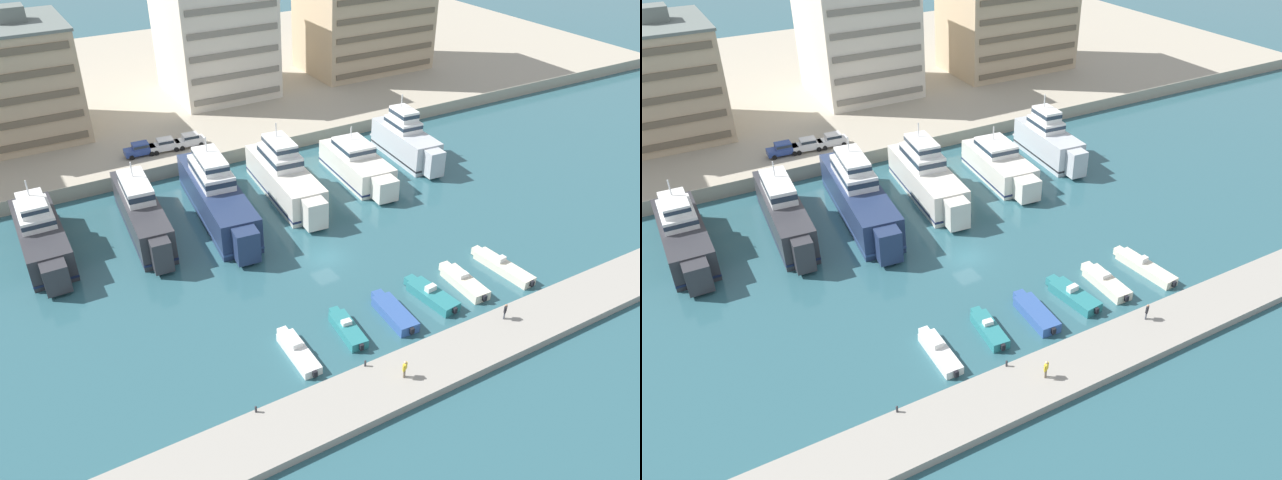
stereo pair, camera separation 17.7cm
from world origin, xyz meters
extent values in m
plane|color=#2D5B66|center=(0.00, 0.00, 0.00)|extent=(400.00, 400.00, 0.00)
cube|color=#ADA38E|center=(0.00, 61.43, 0.96)|extent=(180.00, 70.00, 1.93)
cube|color=#9E998E|center=(0.00, -18.96, 0.40)|extent=(120.00, 5.44, 0.79)
cube|color=#333338|center=(-25.78, 16.09, 1.73)|extent=(4.44, 14.56, 3.46)
cube|color=#333338|center=(-25.82, 7.84, 1.82)|extent=(2.41, 2.19, 2.94)
cube|color=#192347|center=(-25.78, 16.09, 0.61)|extent=(4.48, 14.71, 0.24)
cube|color=white|center=(-25.77, 17.18, 4.13)|extent=(3.43, 6.12, 1.35)
cube|color=#233342|center=(-25.77, 17.18, 4.27)|extent=(3.48, 6.19, 0.48)
cube|color=white|center=(-25.77, 17.18, 5.39)|extent=(2.68, 4.78, 1.18)
cube|color=#233342|center=(-25.77, 17.18, 5.51)|extent=(2.71, 4.83, 0.42)
cylinder|color=silver|center=(-25.77, 18.09, 6.88)|extent=(0.16, 0.16, 1.80)
cube|color=#333338|center=(-25.74, 23.81, 0.95)|extent=(3.71, 0.92, 0.20)
cube|color=#333338|center=(-15.15, 15.05, 2.04)|extent=(4.80, 16.88, 4.08)
cube|color=#333338|center=(-15.80, 5.93, 2.14)|extent=(2.11, 1.94, 3.47)
cube|color=#192347|center=(-15.15, 15.05, 0.71)|extent=(4.85, 17.05, 0.24)
cube|color=white|center=(-15.06, 16.30, 4.96)|extent=(3.31, 7.18, 1.76)
cube|color=#233342|center=(-15.06, 16.30, 5.14)|extent=(3.35, 7.26, 0.63)
cylinder|color=silver|center=(-14.98, 17.35, 6.74)|extent=(0.16, 0.16, 1.80)
cube|color=#333338|center=(-14.52, 23.81, 1.12)|extent=(3.13, 1.12, 0.20)
cube|color=navy|center=(-6.54, 14.02, 2.10)|extent=(6.44, 19.86, 4.19)
cube|color=navy|center=(-7.60, 3.30, 2.20)|extent=(2.71, 2.50, 3.56)
cube|color=#334C7F|center=(-6.54, 14.02, 0.73)|extent=(6.51, 20.05, 0.24)
cube|color=white|center=(-6.39, 15.48, 5.04)|extent=(4.33, 8.50, 1.69)
cube|color=#233342|center=(-6.39, 15.48, 5.21)|extent=(4.39, 8.59, 0.61)
cube|color=white|center=(-6.39, 15.48, 6.53)|extent=(3.38, 6.63, 1.30)
cube|color=#233342|center=(-6.39, 15.48, 6.66)|extent=(3.42, 6.70, 0.47)
cylinder|color=silver|center=(-6.27, 16.70, 8.08)|extent=(0.16, 0.16, 1.80)
cube|color=navy|center=(-5.53, 24.17, 1.15)|extent=(3.93, 1.28, 0.20)
cube|color=silver|center=(2.71, 14.79, 1.93)|extent=(5.94, 16.52, 3.85)
cube|color=silver|center=(1.91, 5.71, 2.02)|extent=(2.68, 2.48, 3.27)
cube|color=#192347|center=(2.71, 14.79, 0.67)|extent=(6.00, 16.68, 0.24)
cube|color=white|center=(2.82, 16.00, 4.72)|extent=(4.12, 7.08, 1.73)
cube|color=#233342|center=(2.82, 16.00, 4.89)|extent=(4.17, 7.15, 0.62)
cube|color=white|center=(2.82, 16.00, 6.27)|extent=(3.21, 5.52, 1.38)
cube|color=#233342|center=(2.82, 16.00, 6.41)|extent=(3.25, 5.58, 0.50)
cylinder|color=silver|center=(2.91, 17.01, 7.87)|extent=(0.16, 0.16, 1.80)
cube|color=silver|center=(3.46, 23.30, 1.06)|extent=(3.92, 1.23, 0.20)
cube|color=silver|center=(13.19, 14.53, 1.60)|extent=(5.97, 12.83, 3.19)
cube|color=silver|center=(12.59, 7.20, 1.68)|extent=(2.93, 2.70, 2.71)
cube|color=#192347|center=(13.19, 14.53, 0.56)|extent=(6.03, 12.96, 0.24)
cube|color=white|center=(13.27, 15.46, 3.90)|extent=(4.29, 5.53, 1.42)
cube|color=#233342|center=(13.27, 15.46, 4.04)|extent=(4.35, 5.59, 0.51)
cylinder|color=silver|center=(13.33, 16.25, 5.51)|extent=(0.16, 0.16, 1.80)
cube|color=silver|center=(13.74, 21.19, 0.88)|extent=(4.29, 1.24, 0.20)
cube|color=silver|center=(22.33, 16.16, 2.02)|extent=(4.97, 12.37, 4.04)
cube|color=silver|center=(21.78, 9.23, 2.12)|extent=(2.37, 2.19, 3.43)
cube|color=black|center=(22.33, 16.16, 0.71)|extent=(5.02, 12.49, 0.24)
cube|color=white|center=(22.40, 17.07, 4.71)|extent=(3.54, 5.31, 1.35)
cube|color=#233342|center=(22.40, 17.07, 4.85)|extent=(3.58, 5.36, 0.49)
cube|color=white|center=(22.40, 17.07, 6.12)|extent=(2.76, 4.14, 1.46)
cube|color=#233342|center=(22.40, 17.07, 6.26)|extent=(2.79, 4.18, 0.52)
cylinder|color=silver|center=(22.46, 17.83, 7.75)|extent=(0.16, 0.16, 1.80)
cube|color=silver|center=(22.84, 22.64, 1.11)|extent=(3.49, 1.17, 0.20)
cube|color=white|center=(-9.66, -12.03, 0.39)|extent=(1.76, 5.62, 0.78)
cube|color=white|center=(-9.59, -8.91, 0.39)|extent=(0.92, 0.76, 0.66)
cube|color=silver|center=(-9.65, -11.62, 1.05)|extent=(0.92, 0.62, 0.54)
cube|color=#283847|center=(-9.64, -11.34, 1.13)|extent=(0.82, 0.10, 0.32)
cube|color=black|center=(-9.72, -15.01, 0.54)|extent=(0.37, 0.29, 0.60)
cube|color=teal|center=(-4.42, -11.64, 0.45)|extent=(2.08, 5.05, 0.90)
cube|color=teal|center=(-4.15, -8.87, 0.45)|extent=(0.96, 0.81, 0.76)
cube|color=silver|center=(-4.38, -11.28, 1.09)|extent=(0.95, 0.68, 0.39)
cube|color=#283847|center=(-4.35, -11.00, 1.15)|extent=(0.82, 0.16, 0.23)
cube|color=black|center=(-4.67, -14.27, 0.60)|extent=(0.38, 0.31, 0.60)
cube|color=#33569E|center=(0.55, -11.95, 0.50)|extent=(2.29, 5.41, 1.00)
cube|color=#33569E|center=(0.73, -8.91, 0.50)|extent=(1.14, 0.95, 0.85)
cube|color=black|center=(0.37, -14.77, 0.65)|extent=(0.38, 0.30, 0.60)
cube|color=teal|center=(5.31, -11.55, 0.48)|extent=(2.54, 5.61, 0.96)
cube|color=teal|center=(4.99, -8.46, 0.48)|extent=(1.18, 1.00, 0.81)
cube|color=silver|center=(5.27, -11.15, 1.23)|extent=(1.15, 0.71, 0.54)
cube|color=#283847|center=(5.24, -10.87, 1.31)|extent=(0.99, 0.18, 0.33)
cube|color=black|center=(5.62, -14.43, 0.63)|extent=(0.39, 0.32, 0.60)
cube|color=beige|center=(9.42, -11.45, 0.48)|extent=(2.04, 5.61, 0.96)
cube|color=beige|center=(9.53, -8.31, 0.48)|extent=(1.05, 0.87, 0.81)
cube|color=silver|center=(9.43, -11.04, 1.19)|extent=(1.04, 0.63, 0.47)
cube|color=#283847|center=(9.44, -10.76, 1.26)|extent=(0.93, 0.11, 0.28)
cube|color=black|center=(9.32, -14.41, 0.63)|extent=(0.37, 0.29, 0.60)
cube|color=beige|center=(14.74, -11.36, 0.45)|extent=(2.23, 7.00, 0.91)
cube|color=beige|center=(14.43, -7.59, 0.45)|extent=(0.98, 0.82, 0.77)
cube|color=silver|center=(14.70, -10.84, 1.20)|extent=(0.96, 0.67, 0.59)
cube|color=#283847|center=(14.67, -10.56, 1.29)|extent=(0.84, 0.15, 0.35)
cube|color=black|center=(15.04, -14.97, 0.60)|extent=(0.38, 0.31, 0.60)
cube|color=#28428E|center=(-10.71, 30.97, 2.65)|extent=(4.16, 1.84, 0.80)
cube|color=#28428E|center=(-10.56, 30.96, 3.39)|extent=(2.15, 1.63, 0.68)
cube|color=#1E2833|center=(-10.56, 30.96, 3.39)|extent=(2.11, 1.65, 0.37)
cylinder|color=black|center=(-12.09, 30.17, 2.25)|extent=(0.65, 0.24, 0.64)
cylinder|color=black|center=(-12.03, 31.86, 2.25)|extent=(0.65, 0.24, 0.64)
cylinder|color=black|center=(-9.39, 30.07, 2.25)|extent=(0.65, 0.24, 0.64)
cylinder|color=black|center=(-9.33, 31.77, 2.25)|extent=(0.65, 0.24, 0.64)
cube|color=white|center=(-7.37, 30.75, 2.65)|extent=(4.22, 2.00, 0.80)
cube|color=white|center=(-7.22, 30.74, 3.39)|extent=(2.21, 1.71, 0.68)
cube|color=#1E2833|center=(-7.22, 30.74, 3.39)|extent=(2.17, 1.72, 0.37)
cylinder|color=black|center=(-8.78, 30.01, 2.25)|extent=(0.65, 0.27, 0.64)
cylinder|color=black|center=(-8.66, 31.70, 2.25)|extent=(0.65, 0.27, 0.64)
cylinder|color=black|center=(-6.09, 29.80, 2.25)|extent=(0.65, 0.27, 0.64)
cylinder|color=black|center=(-5.96, 31.50, 2.25)|extent=(0.65, 0.27, 0.64)
cube|color=white|center=(-3.86, 30.60, 2.65)|extent=(4.18, 1.91, 0.80)
cube|color=white|center=(-3.71, 30.59, 3.39)|extent=(2.18, 1.67, 0.68)
cube|color=#1E2833|center=(-3.71, 30.59, 3.39)|extent=(2.14, 1.68, 0.37)
cylinder|color=black|center=(-5.25, 29.82, 2.25)|extent=(0.65, 0.25, 0.64)
cylinder|color=black|center=(-5.16, 31.52, 2.25)|extent=(0.65, 0.25, 0.64)
cylinder|color=black|center=(-2.55, 29.68, 2.25)|extent=(0.65, 0.25, 0.64)
cylinder|color=black|center=(-2.47, 31.38, 2.25)|extent=(0.65, 0.25, 0.64)
cube|color=#C6AD89|center=(-23.78, 46.00, 9.56)|extent=(17.63, 15.03, 15.27)
cube|color=#6D5F4B|center=(-23.78, 38.39, 3.45)|extent=(16.22, 0.24, 0.90)
cube|color=#6D5F4B|center=(-23.78, 38.39, 6.51)|extent=(16.22, 0.24, 0.90)
cube|color=#6D5F4B|center=(-23.78, 38.39, 9.56)|extent=(16.22, 0.24, 0.90)
cube|color=#6D5F4B|center=(-23.78, 38.39, 12.62)|extent=(16.22, 0.24, 0.90)
cube|color=#6D5F4B|center=(-23.78, 38.39, 15.67)|extent=(16.22, 0.24, 0.90)
cube|color=slate|center=(-21.14, 46.00, 18.60)|extent=(3.60, 3.20, 2.00)
cube|color=silver|center=(8.28, 49.79, 11.90)|extent=(15.89, 16.20, 19.95)
cube|color=gray|center=(8.28, 41.58, 3.59)|extent=(14.62, 0.24, 0.90)
cube|color=gray|center=(8.28, 41.58, 6.91)|extent=(14.62, 0.24, 0.90)
cube|color=gray|center=(8.28, 41.58, 10.24)|extent=(14.62, 0.24, 0.90)
cube|color=gray|center=(8.28, 41.58, 13.57)|extent=(14.62, 0.24, 0.90)
cube|color=gray|center=(8.28, 41.58, 16.89)|extent=(14.62, 0.24, 0.90)
cube|color=#6D5F4B|center=(36.60, 41.81, 3.44)|extent=(20.12, 0.24, 0.90)
cube|color=#6D5F4B|center=(36.60, 41.81, 6.46)|extent=(20.12, 0.24, 0.90)
cube|color=#6D5F4B|center=(36.60, 41.81, 9.48)|extent=(20.12, 0.24, 0.90)
cube|color=#6D5F4B|center=(36.60, 41.81, 12.51)|extent=(20.12, 0.24, 0.90)
cylinder|color=#7A6B56|center=(-3.80, -19.16, 1.21)|extent=(0.14, 0.14, 0.84)
cylinder|color=#7A6B56|center=(-3.65, -19.08, 1.21)|extent=(0.14, 0.14, 0.84)
cube|color=yellow|center=(-3.73, -19.12, 1.96)|extent=(0.52, 0.43, 0.64)
cylinder|color=yellow|center=(-3.97, -19.26, 1.90)|extent=(0.10, 0.10, 0.64)
cylinder|color=yellow|center=(-3.48, -18.98, 1.90)|extent=(0.10, 0.10, 0.64)
sphere|color=beige|center=(-3.73, -19.12, 2.39)|extent=(0.23, 0.23, 0.23)
cylinder|color=#4C515B|center=(8.64, -17.63, 1.19)|extent=(0.13, 0.13, 0.81)
cylinder|color=#4C515B|center=(8.51, -17.72, 1.19)|extent=(0.13, 0.13, 0.81)
cube|color=#232328|center=(8.57, -17.68, 1.91)|extent=(0.49, 0.44, 0.62)
cylinder|color=#232328|center=(8.79, -17.52, 1.86)|extent=(0.10, 0.10, 0.62)
cylinder|color=#232328|center=(8.35, -17.83, 1.86)|extent=(0.10, 0.10, 0.62)
sphere|color=#A87A5B|center=(8.57, -17.68, 2.33)|extent=(0.22, 0.22, 0.22)
cylinder|color=#2D2D33|center=(-15.75, -16.50, 1.02)|extent=(0.18, 0.18, 0.45)
sphere|color=#2D2D33|center=(-15.75, -16.50, 1.30)|extent=(0.20, 0.20, 0.20)
cylinder|color=#2D2D33|center=(-5.78, -16.50, 1.02)|extent=(0.18, 0.18, 0.45)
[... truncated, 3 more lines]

